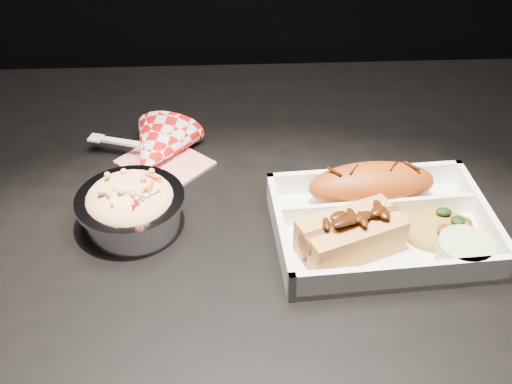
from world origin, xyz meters
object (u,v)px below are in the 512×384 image
dining_table (257,266)px  food_tray (381,229)px  foil_coleslaw_cup (131,205)px  napkin_fork (157,150)px  hotdog (351,233)px  fried_pastry (372,185)px

dining_table → food_tray: size_ratio=4.58×
food_tray → foil_coleslaw_cup: size_ratio=2.04×
dining_table → napkin_fork: napkin_fork is taller
dining_table → hotdog: bearing=-36.8°
dining_table → foil_coleslaw_cup: foil_coleslaw_cup is taller
foil_coleslaw_cup → napkin_fork: bearing=81.9°
fried_pastry → napkin_fork: napkin_fork is taller
fried_pastry → food_tray: bearing=-86.1°
food_tray → foil_coleslaw_cup: bearing=169.9°
food_tray → fried_pastry: bearing=90.0°
food_tray → fried_pastry: size_ratio=1.67×
dining_table → food_tray: bearing=-17.7°
dining_table → napkin_fork: size_ratio=6.74×
hotdog → fried_pastry: bearing=43.0°
dining_table → fried_pastry: (0.14, 0.01, 0.12)m
hotdog → foil_coleslaw_cup: foil_coleslaw_cup is taller
hotdog → foil_coleslaw_cup: 0.26m
food_tray → foil_coleslaw_cup: 0.30m
fried_pastry → napkin_fork: size_ratio=0.88×
food_tray → napkin_fork: 0.32m
food_tray → foil_coleslaw_cup: foil_coleslaw_cup is taller
dining_table → fried_pastry: fried_pastry is taller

